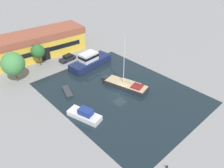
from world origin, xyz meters
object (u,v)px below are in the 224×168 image
warehouse_building (39,44)px  sailboat_moored (125,85)px  quay_tree_by_water (13,64)px  cabin_boat (85,115)px  parked_car (68,58)px  quay_tree_near_building (38,51)px  motor_cruiser (90,61)px  small_dinghy (67,92)px

warehouse_building → sailboat_moored: size_ratio=2.23×
quay_tree_by_water → cabin_boat: size_ratio=1.04×
warehouse_building → cabin_boat: warehouse_building is taller
parked_car → sailboat_moored: (2.19, -19.70, -0.19)m
quay_tree_near_building → quay_tree_by_water: quay_tree_by_water is taller
quay_tree_by_water → motor_cruiser: quay_tree_by_water is taller
quay_tree_by_water → warehouse_building: bearing=41.0°
warehouse_building → sailboat_moored: 28.76m
small_dinghy → sailboat_moored: bearing=-15.1°
parked_car → sailboat_moored: sailboat_moored is taller
parked_car → motor_cruiser: motor_cruiser is taller
warehouse_building → small_dinghy: (-4.71, -20.98, -3.14)m
quay_tree_near_building → sailboat_moored: 24.35m
quay_tree_by_water → cabin_boat: bearing=-79.4°
parked_car → cabin_boat: cabin_boat is taller
motor_cruiser → cabin_boat: motor_cruiser is taller
quay_tree_near_building → quay_tree_by_water: bearing=-154.3°
quay_tree_near_building → motor_cruiser: 13.32m
quay_tree_by_water → parked_car: size_ratio=1.51×
parked_car → sailboat_moored: size_ratio=0.40×
parked_car → warehouse_building: bearing=16.9°
cabin_boat → warehouse_building: bearing=60.8°
cabin_boat → sailboat_moored: bearing=-7.7°
parked_car → small_dinghy: parked_car is taller
parked_car → cabin_boat: 24.03m
sailboat_moored → cabin_boat: (-12.61, -1.95, 0.11)m
motor_cruiser → quay_tree_by_water: bearing=66.0°
motor_cruiser → small_dinghy: motor_cruiser is taller
warehouse_building → small_dinghy: bearing=-97.3°
small_dinghy → motor_cruiser: bearing=48.0°
parked_car → small_dinghy: bearing=139.8°
quay_tree_near_building → cabin_boat: 24.90m
quay_tree_near_building → cabin_boat: size_ratio=0.83×
sailboat_moored → motor_cruiser: bearing=73.0°
quay_tree_near_building → sailboat_moored: sailboat_moored is taller
sailboat_moored → quay_tree_near_building: bearing=96.4°
sailboat_moored → parked_car: bearing=81.3°
quay_tree_by_water → motor_cruiser: size_ratio=0.59×
warehouse_building → sailboat_moored: bearing=-72.9°
sailboat_moored → motor_cruiser: sailboat_moored is taller
quay_tree_near_building → cabin_boat: quay_tree_near_building is taller
quay_tree_near_building → motor_cruiser: size_ratio=0.47×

